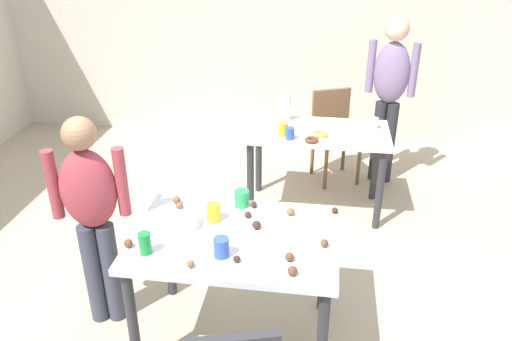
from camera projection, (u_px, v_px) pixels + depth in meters
name	position (u px, v px, depth m)	size (l,w,h in m)	color
ground_plane	(229.00, 324.00, 3.24)	(6.40, 6.40, 0.00)	tan
wall_back	(282.00, 24.00, 5.49)	(6.40, 0.10, 2.60)	beige
dining_table_near	(235.00, 250.00, 2.85)	(1.15, 0.79, 0.75)	silver
dining_table_far	(317.00, 143.00, 4.25)	(1.18, 0.62, 0.75)	white
chair_far_table	(334.00, 130.00, 4.88)	(0.53, 0.53, 0.87)	brown
person_girl_near	(92.00, 209.00, 2.93)	(0.45, 0.27, 1.39)	#383D4C
person_adult_far	(390.00, 87.00, 4.60)	(0.45, 0.27, 1.58)	#28282D
mixing_bowl	(183.00, 222.00, 2.87)	(0.18, 0.18, 0.06)	white
soda_can	(145.00, 243.00, 2.63)	(0.07, 0.07, 0.12)	#198438
fork_near	(169.00, 262.00, 2.59)	(0.17, 0.02, 0.01)	silver
cup_near_0	(213.00, 212.00, 2.92)	(0.08, 0.08, 0.11)	yellow
cup_near_1	(242.00, 198.00, 3.07)	(0.09, 0.09, 0.10)	green
cup_near_2	(221.00, 247.00, 2.61)	(0.08, 0.08, 0.11)	#3351B2
cake_ball_0	(237.00, 259.00, 2.58)	(0.04, 0.04, 0.04)	#3D2319
cake_ball_1	(290.00, 257.00, 2.59)	(0.05, 0.05, 0.05)	brown
cake_ball_2	(128.00, 243.00, 2.70)	(0.05, 0.05, 0.05)	brown
cake_ball_3	(254.00, 205.00, 3.07)	(0.04, 0.04, 0.04)	#3D2319
cake_ball_4	(324.00, 243.00, 2.70)	(0.04, 0.04, 0.04)	brown
cake_ball_5	(248.00, 215.00, 2.96)	(0.04, 0.04, 0.04)	#3D2319
cake_ball_6	(291.00, 212.00, 2.99)	(0.05, 0.05, 0.05)	brown
cake_ball_7	(293.00, 271.00, 2.48)	(0.05, 0.05, 0.05)	brown
cake_ball_8	(335.00, 210.00, 3.01)	(0.04, 0.04, 0.04)	#3D2319
cake_ball_9	(177.00, 200.00, 3.11)	(0.05, 0.05, 0.05)	brown
cake_ball_10	(180.00, 206.00, 3.05)	(0.05, 0.05, 0.05)	brown
cake_ball_11	(191.00, 264.00, 2.54)	(0.04, 0.04, 0.04)	brown
cake_ball_12	(257.00, 225.00, 2.85)	(0.05, 0.05, 0.05)	#3D2319
pitcher_far	(284.00, 108.00, 4.36)	(0.13, 0.13, 0.22)	white
cup_far_0	(290.00, 133.00, 4.01)	(0.07, 0.07, 0.10)	#3351B2
cup_far_1	(283.00, 129.00, 4.08)	(0.08, 0.08, 0.10)	yellow
cup_far_2	(373.00, 123.00, 4.21)	(0.08, 0.08, 0.09)	white
donut_far_0	(312.00, 140.00, 3.97)	(0.11, 0.11, 0.03)	brown
donut_far_1	(320.00, 134.00, 4.08)	(0.13, 0.13, 0.04)	gold
donut_far_2	(378.00, 137.00, 4.03)	(0.10, 0.10, 0.03)	white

